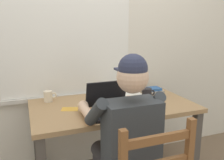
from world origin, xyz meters
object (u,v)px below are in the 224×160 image
at_px(desk, 113,115).
at_px(coffee_mug_dark, 147,94).
at_px(book_stack_main, 152,90).
at_px(laptop, 110,106).
at_px(computer_mouse, 148,108).
at_px(coffee_mug_white, 48,96).
at_px(seated_person, 125,135).
at_px(landscape_photo_print, 70,109).

xyz_separation_m(desk, coffee_mug_dark, (0.33, 0.01, 0.15)).
bearing_deg(book_stack_main, laptop, -147.61).
distance_m(computer_mouse, coffee_mug_white, 0.86).
relative_size(laptop, coffee_mug_dark, 2.65).
bearing_deg(laptop, seated_person, -90.04).
xyz_separation_m(seated_person, laptop, (0.00, 0.28, 0.12)).
bearing_deg(coffee_mug_dark, book_stack_main, 49.10).
xyz_separation_m(coffee_mug_white, landscape_photo_print, (0.14, -0.25, -0.05)).
height_order(seated_person, laptop, seated_person).
bearing_deg(laptop, landscape_photo_print, 147.38).
height_order(laptop, computer_mouse, laptop).
relative_size(desk, laptop, 4.05).
relative_size(laptop, computer_mouse, 3.30).
bearing_deg(desk, landscape_photo_print, 179.38).
distance_m(desk, laptop, 0.25).
height_order(computer_mouse, coffee_mug_dark, coffee_mug_dark).
height_order(desk, coffee_mug_white, coffee_mug_white).
bearing_deg(desk, coffee_mug_dark, 1.76).
relative_size(desk, computer_mouse, 13.36).
xyz_separation_m(laptop, computer_mouse, (0.29, -0.07, -0.04)).
xyz_separation_m(coffee_mug_dark, book_stack_main, (0.15, 0.18, -0.03)).
bearing_deg(computer_mouse, seated_person, -144.22).
bearing_deg(desk, seated_person, -100.85).
bearing_deg(laptop, coffee_mug_white, 133.91).
bearing_deg(desk, computer_mouse, -50.51).
bearing_deg(computer_mouse, coffee_mug_white, 144.50).
xyz_separation_m(desk, landscape_photo_print, (-0.36, 0.00, 0.10)).
relative_size(desk, coffee_mug_white, 12.05).
distance_m(seated_person, computer_mouse, 0.36).
xyz_separation_m(desk, computer_mouse, (0.20, -0.24, 0.12)).
bearing_deg(book_stack_main, seated_person, -131.70).
height_order(seated_person, computer_mouse, seated_person).
bearing_deg(coffee_mug_dark, desk, -178.24).
relative_size(coffee_mug_white, book_stack_main, 0.54).
relative_size(computer_mouse, landscape_photo_print, 0.77).
height_order(seated_person, landscape_photo_print, seated_person).
xyz_separation_m(seated_person, coffee_mug_white, (-0.41, 0.70, 0.11)).
bearing_deg(seated_person, landscape_photo_print, 121.39).
bearing_deg(book_stack_main, coffee_mug_white, 175.92).
xyz_separation_m(laptop, coffee_mug_white, (-0.41, 0.43, -0.01)).
relative_size(book_stack_main, landscape_photo_print, 1.57).
height_order(seated_person, book_stack_main, seated_person).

